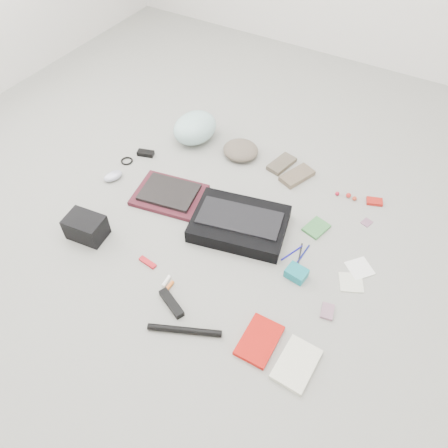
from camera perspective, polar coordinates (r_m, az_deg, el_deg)
The scene contains 33 objects.
ground_plane at distance 2.24m, azimuth 0.00°, elevation -0.85°, with size 4.00×4.00×0.00m, color gray.
messenger_bag at distance 2.22m, azimuth 2.03°, elevation 0.03°, with size 0.47×0.33×0.08m, color black.
bag_flap at distance 2.18m, azimuth 2.06°, elevation 0.81°, with size 0.41×0.19×0.01m, color black.
laptop_sleeve at distance 2.41m, azimuth -7.14°, elevation 3.76°, with size 0.37×0.28×0.03m, color #4C1923.
laptop at distance 2.39m, azimuth -7.19°, elevation 4.14°, with size 0.29×0.21×0.02m, color black.
bike_helmet at distance 2.73m, azimuth -3.81°, elevation 12.43°, with size 0.24×0.29×0.18m, color #B0E1DD.
beanie at distance 2.64m, azimuth 2.19°, elevation 9.62°, with size 0.21×0.20×0.07m, color brown.
mitten_left at distance 2.60m, azimuth 7.53°, elevation 7.80°, with size 0.09×0.18×0.03m, color brown.
mitten_right at distance 2.54m, azimuth 9.52°, elevation 6.23°, with size 0.10×0.20×0.03m, color brown.
power_brick at distance 2.70m, azimuth -10.19°, elevation 9.08°, with size 0.10×0.04×0.03m, color black.
cable_coil at distance 2.68m, azimuth -12.58°, elevation 8.05°, with size 0.07×0.07×0.01m, color black.
mouse at distance 2.57m, azimuth -14.29°, elevation 6.10°, with size 0.07×0.11×0.04m, color #AFB1C5.
camera_bag at distance 2.28m, azimuth -17.58°, elevation -0.40°, with size 0.19×0.13×0.12m, color black.
multitool at distance 2.13m, azimuth -9.95°, elevation -4.96°, with size 0.09×0.03×0.01m, color #B1131C.
toiletry_tube_white at distance 2.06m, azimuth -7.54°, elevation -7.39°, with size 0.02×0.02×0.06m, color white.
toiletry_tube_orange at distance 2.04m, azimuth -7.20°, elevation -8.10°, with size 0.02×0.02×0.06m, color #D3611F.
u_lock at distance 1.98m, azimuth -6.87°, elevation -10.23°, with size 0.16×0.04×0.03m, color black.
bike_pump at distance 1.91m, azimuth -5.16°, elevation -13.66°, with size 0.03×0.03×0.32m, color black.
book_red at distance 1.89m, azimuth 4.63°, elevation -14.92°, with size 0.14×0.21×0.02m, color red.
book_white at distance 1.87m, azimuth 9.44°, elevation -17.61°, with size 0.14×0.21×0.02m, color beige.
notepad at distance 2.29m, azimuth 11.96°, elevation -0.49°, with size 0.09×0.13×0.01m, color #38763C.
pen_blue at distance 2.17m, azimuth 8.86°, elevation -3.75°, with size 0.01×0.01×0.14m, color #14109C.
pen_black at distance 2.17m, azimuth 9.90°, elevation -3.91°, with size 0.01×0.01×0.14m, color black.
pen_navy at distance 2.17m, azimuth 10.28°, elevation -3.91°, with size 0.01×0.01×0.14m, color navy.
accordion_wallet at distance 2.07m, azimuth 9.43°, elevation -6.36°, with size 0.09×0.08×0.05m, color teal.
card_deck at distance 2.01m, azimuth 13.35°, elevation -11.03°, with size 0.05×0.08×0.01m, color gray.
napkin_top at distance 2.18m, azimuth 17.28°, elevation -5.55°, with size 0.11×0.11×0.01m, color white.
napkin_bottom at distance 2.12m, azimuth 16.27°, elevation -7.33°, with size 0.11×0.11×0.01m, color beige.
lollipop_a at distance 2.48m, azimuth 14.58°, elevation 3.86°, with size 0.02×0.02×0.02m, color #A41227.
lollipop_b at distance 2.49m, azimuth 15.96°, elevation 3.63°, with size 0.03×0.03×0.03m, color red.
lollipop_c at distance 2.48m, azimuth 16.68°, elevation 3.21°, with size 0.02×0.02×0.02m, color #A3331D.
altoids_tin at distance 2.50m, azimuth 19.06°, elevation 2.80°, with size 0.08×0.05×0.02m, color #AB1B13.
stamp_sheet at distance 2.39m, azimuth 18.15°, elevation 0.20°, with size 0.05×0.05×0.00m, color #8D5C76.
Camera 1 is at (0.73, -1.25, 1.70)m, focal length 35.00 mm.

